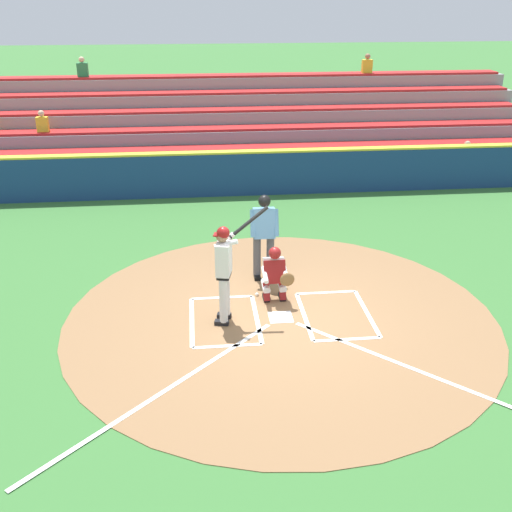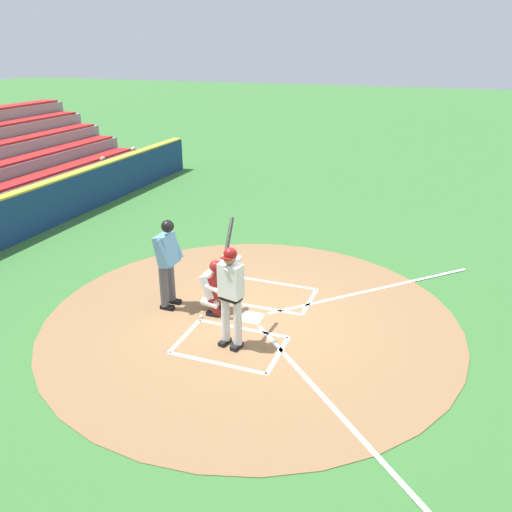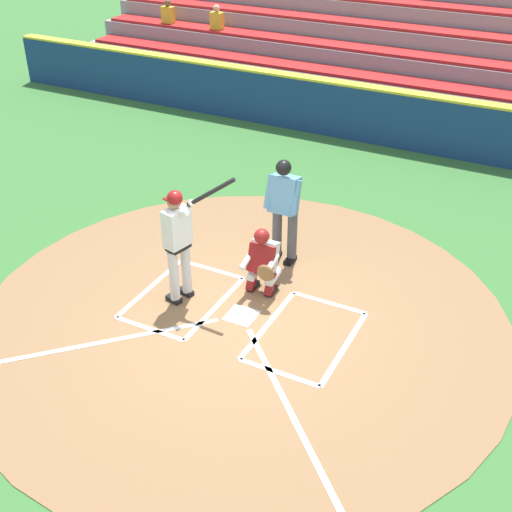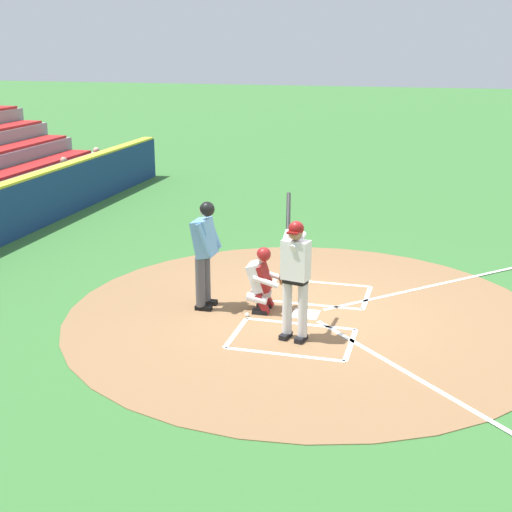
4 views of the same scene
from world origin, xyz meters
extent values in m
plane|color=#387033|center=(0.00, 0.00, 0.00)|extent=(120.00, 120.00, 0.00)
cylinder|color=olive|center=(0.00, 0.00, 0.01)|extent=(8.00, 8.00, 0.01)
cube|color=white|center=(0.00, 0.00, 0.01)|extent=(0.44, 0.44, 0.01)
cube|color=white|center=(-1.05, -0.90, 0.01)|extent=(1.20, 0.08, 0.01)
cube|color=white|center=(-1.05, 0.90, 0.01)|extent=(1.20, 0.08, 0.01)
cube|color=white|center=(-0.45, 0.00, 0.01)|extent=(0.08, 1.80, 0.01)
cube|color=white|center=(-1.65, 0.00, 0.01)|extent=(0.08, 1.80, 0.01)
cube|color=white|center=(1.05, -0.90, 0.01)|extent=(1.20, 0.08, 0.01)
cube|color=white|center=(1.05, 0.90, 0.01)|extent=(1.20, 0.08, 0.01)
cube|color=white|center=(0.45, 0.00, 0.01)|extent=(0.08, 1.80, 0.01)
cube|color=white|center=(1.65, 0.00, 0.01)|extent=(0.08, 1.80, 0.01)
cube|color=white|center=(2.10, 2.10, 0.01)|extent=(3.73, 3.73, 0.01)
cube|color=white|center=(-2.10, 2.10, 0.01)|extent=(3.73, 3.73, 0.01)
cylinder|color=silver|center=(1.07, 0.16, 0.50)|extent=(0.15, 0.15, 0.84)
cube|color=black|center=(1.11, 0.15, 0.04)|extent=(0.28, 0.17, 0.09)
cylinder|color=silver|center=(1.01, -0.10, 0.50)|extent=(0.15, 0.15, 0.84)
cube|color=black|center=(1.05, -0.10, 0.04)|extent=(0.28, 0.17, 0.09)
cube|color=black|center=(1.04, 0.03, 0.97)|extent=(0.29, 0.38, 0.10)
cube|color=white|center=(1.04, 0.03, 1.28)|extent=(0.32, 0.44, 0.60)
sphere|color=#9E7051|center=(1.06, 0.03, 1.69)|extent=(0.21, 0.21, 0.21)
sphere|color=maroon|center=(1.04, 0.03, 1.76)|extent=(0.23, 0.23, 0.23)
cube|color=maroon|center=(1.15, 0.01, 1.73)|extent=(0.14, 0.19, 0.02)
cylinder|color=white|center=(0.99, 0.06, 1.56)|extent=(0.44, 0.18, 0.21)
cylinder|color=white|center=(0.95, -0.15, 1.56)|extent=(0.28, 0.15, 0.29)
cylinder|color=black|center=(0.56, -0.19, 1.86)|extent=(0.72, 0.22, 0.53)
cylinder|color=black|center=(0.90, -0.12, 1.62)|extent=(0.09, 0.09, 0.08)
cube|color=black|center=(-0.13, -0.74, 0.04)|extent=(0.13, 0.26, 0.09)
cube|color=maroon|center=(-0.13, -0.70, 0.20)|extent=(0.13, 0.25, 0.37)
cylinder|color=silver|center=(-0.13, -0.80, 0.28)|extent=(0.16, 0.36, 0.21)
cube|color=black|center=(0.19, -0.74, 0.04)|extent=(0.13, 0.26, 0.09)
cube|color=maroon|center=(0.19, -0.70, 0.20)|extent=(0.13, 0.25, 0.37)
cylinder|color=silver|center=(0.19, -0.80, 0.28)|extent=(0.16, 0.36, 0.21)
cube|color=silver|center=(0.03, -0.81, 0.62)|extent=(0.41, 0.37, 0.52)
cube|color=maroon|center=(0.03, -0.70, 0.62)|extent=(0.42, 0.23, 0.46)
sphere|color=tan|center=(0.03, -0.74, 0.99)|extent=(0.21, 0.21, 0.21)
sphere|color=maroon|center=(0.03, -0.72, 1.01)|extent=(0.24, 0.24, 0.24)
cylinder|color=silver|center=(-0.18, -0.65, 0.60)|extent=(0.10, 0.45, 0.20)
cylinder|color=silver|center=(0.22, -0.64, 0.60)|extent=(0.10, 0.45, 0.20)
ellipsoid|color=brown|center=(-0.18, -0.45, 0.57)|extent=(0.28, 0.11, 0.28)
cylinder|color=#4C4C51|center=(-0.02, -1.76, 0.51)|extent=(0.16, 0.16, 0.86)
cube|color=black|center=(-0.02, -1.71, 0.04)|extent=(0.13, 0.28, 0.09)
cylinder|color=#4C4C51|center=(0.26, -1.76, 0.51)|extent=(0.16, 0.16, 0.86)
cube|color=black|center=(0.26, -1.71, 0.04)|extent=(0.13, 0.28, 0.09)
cube|color=#5B8EB7|center=(0.12, -1.72, 1.25)|extent=(0.44, 0.37, 0.66)
sphere|color=beige|center=(0.12, -1.68, 1.72)|extent=(0.22, 0.22, 0.22)
sphere|color=black|center=(0.12, -1.66, 1.74)|extent=(0.25, 0.25, 0.25)
cylinder|color=#5B8EB7|center=(-0.12, -1.64, 1.28)|extent=(0.10, 0.29, 0.56)
cylinder|color=#5B8EB7|center=(0.36, -1.64, 1.28)|extent=(0.10, 0.29, 0.56)
sphere|color=white|center=(0.35, -0.92, 0.04)|extent=(0.07, 0.07, 0.07)
cube|color=navy|center=(0.00, -7.50, 0.62)|extent=(22.00, 0.36, 1.25)
cube|color=yellow|center=(0.00, -7.50, 1.28)|extent=(22.00, 0.32, 0.06)
cube|color=gray|center=(0.00, -8.53, 0.23)|extent=(20.00, 0.85, 0.45)
cube|color=red|center=(0.00, -8.53, 0.49)|extent=(19.60, 0.72, 0.08)
cube|color=gray|center=(0.00, -9.38, 0.45)|extent=(20.00, 0.85, 0.90)
cube|color=red|center=(0.00, -9.38, 0.94)|extent=(19.60, 0.72, 0.08)
cube|color=gray|center=(0.00, -10.22, 0.68)|extent=(20.00, 0.85, 1.35)
cube|color=red|center=(0.00, -10.22, 1.39)|extent=(19.60, 0.72, 0.08)
cube|color=gray|center=(0.00, -11.07, 0.90)|extent=(20.00, 0.85, 1.80)
cube|color=red|center=(0.00, -11.07, 1.84)|extent=(19.60, 0.72, 0.08)
cube|color=gray|center=(0.00, -11.92, 1.12)|extent=(20.00, 0.85, 2.25)
cube|color=red|center=(0.00, -11.92, 2.29)|extent=(19.60, 0.72, 0.08)
cube|color=gray|center=(0.00, -12.77, 1.35)|extent=(20.00, 0.85, 2.70)
cube|color=red|center=(0.00, -12.77, 2.74)|extent=(19.60, 0.72, 0.08)
cube|color=#2D844C|center=(-7.14, -8.47, 0.76)|extent=(0.36, 0.22, 0.46)
sphere|color=tan|center=(-7.14, -8.47, 1.10)|extent=(0.20, 0.20, 0.20)
cube|color=yellow|center=(-4.91, -12.72, 3.01)|extent=(0.36, 0.22, 0.46)
sphere|color=#9E7051|center=(-4.91, -12.72, 3.35)|extent=(0.20, 0.20, 0.20)
cube|color=#2D844C|center=(5.22, -12.72, 3.01)|extent=(0.36, 0.22, 0.46)
sphere|color=beige|center=(5.22, -12.72, 3.35)|extent=(0.20, 0.20, 0.20)
cube|color=yellow|center=(6.23, -10.17, 1.66)|extent=(0.36, 0.22, 0.46)
sphere|color=beige|center=(6.23, -10.17, 2.00)|extent=(0.20, 0.20, 0.20)
camera|label=1|loc=(1.49, 9.91, 5.67)|focal=43.05mm
camera|label=2|loc=(8.21, 3.15, 4.98)|focal=35.97mm
camera|label=3|loc=(-3.92, 7.17, 6.12)|focal=47.48mm
camera|label=4|loc=(10.88, 2.07, 4.42)|focal=49.74mm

